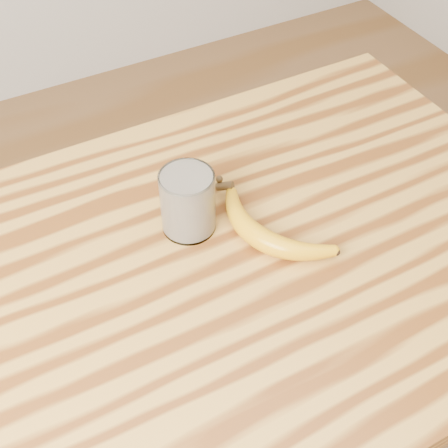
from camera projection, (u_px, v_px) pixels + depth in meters
name	position (u px, v px, depth m)	size (l,w,h in m)	color
table	(223.00, 309.00, 1.11)	(1.20, 0.80, 0.90)	#B88333
smoothie_glass	(188.00, 202.00, 1.03)	(0.09, 0.09, 0.12)	white
banana	(260.00, 239.00, 1.02)	(0.12, 0.32, 0.04)	orange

